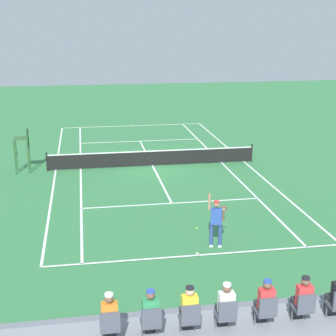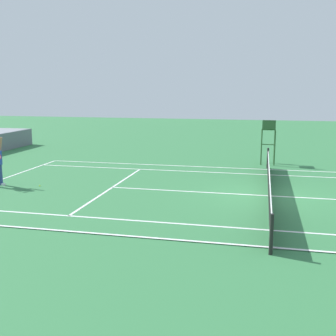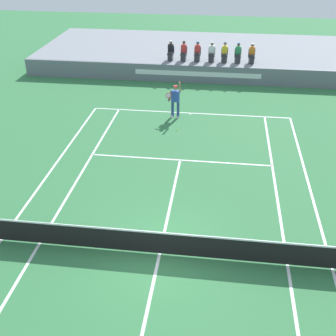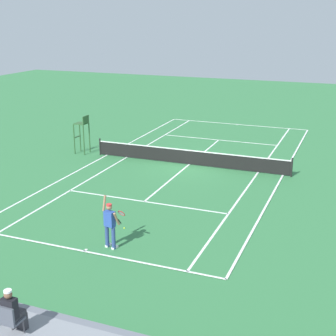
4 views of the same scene
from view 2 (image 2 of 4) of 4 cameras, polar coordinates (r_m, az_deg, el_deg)
name	(u,v)px [view 2 (image 2 of 4)]	position (r m, az deg, el deg)	size (l,w,h in m)	color
ground_plane	(268,196)	(16.81, 13.44, -3.76)	(80.00, 80.00, 0.00)	#337542
court	(268,196)	(16.81, 13.44, -3.72)	(11.08, 23.88, 0.03)	#337542
net	(269,183)	(16.69, 13.52, -2.02)	(11.98, 0.10, 1.07)	black
tennis_ball	(40,186)	(18.74, -16.99, -2.34)	(0.07, 0.07, 0.07)	#D1E533
umpire_chair	(268,136)	(23.61, 13.46, 4.23)	(0.77, 0.77, 2.44)	#2D562D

